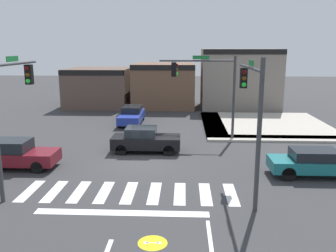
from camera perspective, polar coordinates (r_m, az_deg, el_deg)
The scene contains 12 objects.
ground_plane at distance 20.58m, azimuth -4.23°, elevation -5.52°, with size 120.00×120.00×0.00m, color #353538.
crosswalk_near at distance 16.40m, azimuth -6.10°, elevation -10.34°, with size 9.44×2.49×0.01m.
bike_detector_marking at distance 12.54m, azimuth -2.43°, elevation -17.85°, with size 0.99×0.99×0.01m.
curb_corner_northeast at distance 30.15m, azimuth 14.19°, elevation 0.05°, with size 10.00×10.60×0.15m.
storefront_row at distance 38.69m, azimuth 1.12°, elevation 6.75°, with size 22.05×6.92×6.07m.
traffic_signal_southeast at distance 15.66m, azimuth 12.97°, elevation 3.83°, with size 0.32×5.32×5.94m.
traffic_signal_southwest at distance 17.17m, azimuth -23.36°, elevation 3.98°, with size 0.32×4.44×5.95m.
traffic_signal_northeast at distance 24.58m, azimuth 6.15°, elevation 6.94°, with size 5.09×0.32×5.73m.
car_teal at distance 19.47m, azimuth 22.18°, elevation -5.30°, with size 4.57×1.71×1.36m.
car_maroon at distance 20.93m, azimuth -23.24°, elevation -4.07°, with size 4.62×1.77×1.52m.
car_black at distance 22.18m, azimuth -3.62°, elevation -2.16°, with size 4.14×1.76×1.53m.
car_blue at distance 30.45m, azimuth -5.71°, elevation 1.72°, with size 1.74×4.64×1.42m.
Camera 1 is at (2.39, -19.44, 6.32)m, focal length 38.85 mm.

